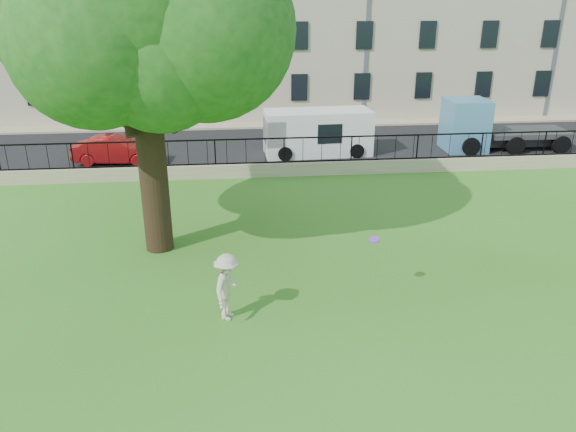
{
  "coord_description": "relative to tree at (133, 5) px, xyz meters",
  "views": [
    {
      "loc": [
        -2.25,
        -11.74,
        7.62
      ],
      "look_at": [
        -0.69,
        3.5,
        1.48
      ],
      "focal_mm": 35.0,
      "sensor_mm": 36.0,
      "label": 1
    }
  ],
  "objects": [
    {
      "name": "red_sedan",
      "position": [
        -2.92,
        9.79,
        -6.62
      ],
      "size": [
        4.1,
        1.81,
        1.31
      ],
      "primitive_type": "imported",
      "rotation": [
        0.0,
        0.0,
        1.46
      ],
      "color": "red",
      "rests_on": "street"
    },
    {
      "name": "man",
      "position": [
        2.29,
        -4.43,
        -6.4
      ],
      "size": [
        0.99,
        1.28,
        1.74
      ],
      "primitive_type": "imported",
      "rotation": [
        0.0,
        0.0,
        1.22
      ],
      "color": "beige",
      "rests_on": "ground"
    },
    {
      "name": "white_van",
      "position": [
        6.79,
        10.48,
        -6.17
      ],
      "size": [
        5.32,
        2.27,
        2.2
      ],
      "primitive_type": "cube",
      "rotation": [
        0.0,
        0.0,
        0.04
      ],
      "color": "white",
      "rests_on": "street"
    },
    {
      "name": "ground",
      "position": [
        4.79,
        -4.92,
        -7.27
      ],
      "size": [
        120.0,
        120.0,
        0.0
      ],
      "primitive_type": "plane",
      "color": "#366418",
      "rests_on": "ground"
    },
    {
      "name": "frisbee",
      "position": [
        6.09,
        -3.78,
        -5.59
      ],
      "size": [
        0.33,
        0.33,
        0.12
      ],
      "primitive_type": "cylinder",
      "rotation": [
        0.21,
        -0.14,
        -0.28
      ],
      "color": "#8129EA"
    },
    {
      "name": "street",
      "position": [
        4.79,
        11.78,
        -7.27
      ],
      "size": [
        60.0,
        9.0,
        0.01
      ],
      "primitive_type": "cube",
      "color": "black",
      "rests_on": "ground"
    },
    {
      "name": "tree",
      "position": [
        0.0,
        0.0,
        0.0
      ],
      "size": [
        8.52,
        6.74,
        10.81
      ],
      "color": "black",
      "rests_on": "ground"
    },
    {
      "name": "blue_truck",
      "position": [
        16.48,
        10.48,
        -5.97
      ],
      "size": [
        6.24,
        2.33,
        2.6
      ],
      "primitive_type": "cube",
      "rotation": [
        0.0,
        0.0,
        -0.02
      ],
      "color": "#508CBD",
      "rests_on": "street"
    },
    {
      "name": "iron_railing",
      "position": [
        4.79,
        7.08,
        -6.12
      ],
      "size": [
        50.0,
        0.05,
        1.13
      ],
      "color": "black",
      "rests_on": "retaining_wall"
    },
    {
      "name": "building_row",
      "position": [
        4.79,
        22.65,
        -0.35
      ],
      "size": [
        56.4,
        10.4,
        13.8
      ],
      "color": "#B4AD8F",
      "rests_on": "ground"
    },
    {
      "name": "sidewalk",
      "position": [
        4.79,
        16.98,
        -7.21
      ],
      "size": [
        60.0,
        1.4,
        0.12
      ],
      "primitive_type": "cube",
      "color": "gray",
      "rests_on": "ground"
    },
    {
      "name": "retaining_wall",
      "position": [
        4.79,
        7.08,
        -6.97
      ],
      "size": [
        50.0,
        0.4,
        0.6
      ],
      "primitive_type": "cube",
      "color": "gray",
      "rests_on": "ground"
    }
  ]
}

